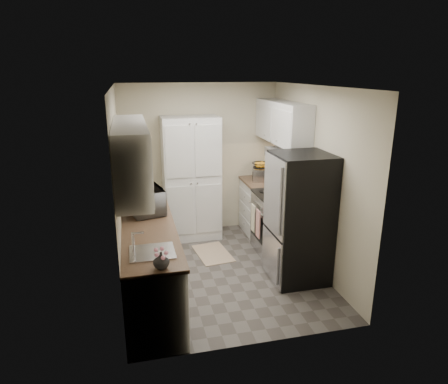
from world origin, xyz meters
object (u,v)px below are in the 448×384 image
at_px(refrigerator, 300,218).
at_px(electric_range, 279,223).
at_px(microwave, 146,200).
at_px(wine_bottle, 133,198).
at_px(toaster_oven, 261,174).
at_px(pantry_cabinet, 191,179).

bearing_deg(refrigerator, electric_range, 87.52).
relative_size(microwave, wine_bottle, 2.28).
height_order(electric_range, refrigerator, refrigerator).
bearing_deg(microwave, toaster_oven, -72.96).
distance_m(pantry_cabinet, refrigerator, 2.07).
height_order(pantry_cabinet, microwave, pantry_cabinet).
xyz_separation_m(electric_range, refrigerator, (-0.03, -0.80, 0.37)).
bearing_deg(wine_bottle, refrigerator, -19.74).
bearing_deg(pantry_cabinet, wine_bottle, -133.84).
bearing_deg(toaster_oven, refrigerator, -72.66).
height_order(electric_range, wine_bottle, wine_bottle).
xyz_separation_m(wine_bottle, toaster_oven, (2.11, 0.92, -0.02)).
bearing_deg(electric_range, microwave, -171.53).
distance_m(electric_range, wine_bottle, 2.19).
height_order(microwave, toaster_oven, microwave).
bearing_deg(refrigerator, toaster_oven, 88.83).
bearing_deg(electric_range, refrigerator, -92.48).
distance_m(microwave, wine_bottle, 0.29).
distance_m(pantry_cabinet, wine_bottle, 1.36).
bearing_deg(pantry_cabinet, microwave, -122.88).
xyz_separation_m(pantry_cabinet, microwave, (-0.79, -1.22, 0.08)).
distance_m(electric_range, toaster_oven, 1.02).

